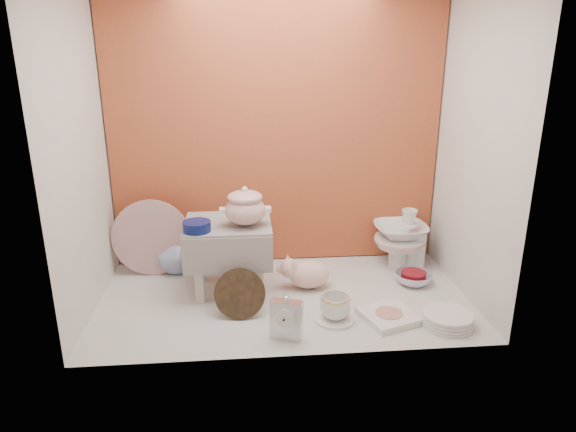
# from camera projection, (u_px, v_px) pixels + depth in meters

# --- Properties ---
(ground) EXTENTS (1.80, 1.80, 0.00)m
(ground) POSITION_uv_depth(u_px,v_px,m) (284.00, 298.00, 2.57)
(ground) COLOR silver
(ground) RESTS_ON ground
(niche_shell) EXTENTS (1.86, 1.03, 1.53)m
(niche_shell) POSITION_uv_depth(u_px,v_px,m) (281.00, 102.00, 2.44)
(niche_shell) COLOR #BA482E
(niche_shell) RESTS_ON ground
(step_stool) EXTENTS (0.42, 0.36, 0.36)m
(step_stool) POSITION_uv_depth(u_px,v_px,m) (229.00, 257.00, 2.60)
(step_stool) COLOR silver
(step_stool) RESTS_ON ground
(soup_tureen) EXTENTS (0.31, 0.31, 0.20)m
(soup_tureen) POSITION_uv_depth(u_px,v_px,m) (245.00, 206.00, 2.47)
(soup_tureen) COLOR white
(soup_tureen) RESTS_ON step_stool
(cobalt_bowl) EXTENTS (0.16, 0.16, 0.05)m
(cobalt_bowl) POSITION_uv_depth(u_px,v_px,m) (197.00, 226.00, 2.42)
(cobalt_bowl) COLOR #0B1755
(cobalt_bowl) RESTS_ON step_stool
(floral_platter) EXTENTS (0.42, 0.05, 0.42)m
(floral_platter) POSITION_uv_depth(u_px,v_px,m) (152.00, 238.00, 2.77)
(floral_platter) COLOR silver
(floral_platter) RESTS_ON ground
(blue_white_vase) EXTENTS (0.26, 0.26, 0.22)m
(blue_white_vase) POSITION_uv_depth(u_px,v_px,m) (176.00, 253.00, 2.84)
(blue_white_vase) COLOR white
(blue_white_vase) RESTS_ON ground
(lacquer_tray) EXTENTS (0.24, 0.12, 0.22)m
(lacquer_tray) POSITION_uv_depth(u_px,v_px,m) (240.00, 294.00, 2.37)
(lacquer_tray) COLOR black
(lacquer_tray) RESTS_ON ground
(mantel_clock) EXTENTS (0.14, 0.09, 0.20)m
(mantel_clock) POSITION_uv_depth(u_px,v_px,m) (286.00, 318.00, 2.19)
(mantel_clock) COLOR silver
(mantel_clock) RESTS_ON ground
(plush_pig) EXTENTS (0.32, 0.27, 0.16)m
(plush_pig) POSITION_uv_depth(u_px,v_px,m) (309.00, 274.00, 2.65)
(plush_pig) COLOR beige
(plush_pig) RESTS_ON ground
(teacup_saucer) EXTENTS (0.20, 0.20, 0.01)m
(teacup_saucer) POSITION_uv_depth(u_px,v_px,m) (335.00, 319.00, 2.36)
(teacup_saucer) COLOR white
(teacup_saucer) RESTS_ON ground
(gold_rim_teacup) EXTENTS (0.14, 0.14, 0.11)m
(gold_rim_teacup) POSITION_uv_depth(u_px,v_px,m) (335.00, 307.00, 2.34)
(gold_rim_teacup) COLOR white
(gold_rim_teacup) RESTS_ON teacup_saucer
(lattice_dish) EXTENTS (0.29, 0.29, 0.03)m
(lattice_dish) POSITION_uv_depth(u_px,v_px,m) (389.00, 316.00, 2.37)
(lattice_dish) COLOR white
(lattice_dish) RESTS_ON ground
(dinner_plate_stack) EXTENTS (0.29, 0.29, 0.06)m
(dinner_plate_stack) POSITION_uv_depth(u_px,v_px,m) (448.00, 319.00, 2.32)
(dinner_plate_stack) COLOR white
(dinner_plate_stack) RESTS_ON ground
(crystal_bowl) EXTENTS (0.25, 0.25, 0.06)m
(crystal_bowl) POSITION_uv_depth(u_px,v_px,m) (413.00, 278.00, 2.71)
(crystal_bowl) COLOR silver
(crystal_bowl) RESTS_ON ground
(clear_glass_vase) EXTENTS (0.13, 0.13, 0.21)m
(clear_glass_vase) POSITION_uv_depth(u_px,v_px,m) (416.00, 250.00, 2.88)
(clear_glass_vase) COLOR silver
(clear_glass_vase) RESTS_ON ground
(porcelain_tower) EXTENTS (0.37, 0.37, 0.33)m
(porcelain_tower) POSITION_uv_depth(u_px,v_px,m) (400.00, 238.00, 2.89)
(porcelain_tower) COLOR white
(porcelain_tower) RESTS_ON ground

